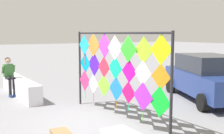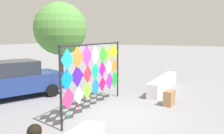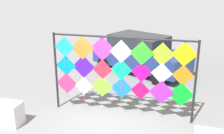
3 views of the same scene
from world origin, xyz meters
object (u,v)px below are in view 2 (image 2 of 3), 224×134
(kite_display_rack, at_px, (95,69))
(tree_palm_like, at_px, (60,28))
(parked_car, at_px, (11,79))
(cardboard_box_large, at_px, (169,98))

(kite_display_rack, height_order, tree_palm_like, tree_palm_like)
(parked_car, xyz_separation_m, tree_palm_like, (5.19, 1.25, 2.48))
(parked_car, xyz_separation_m, cardboard_box_large, (2.03, -6.70, -0.55))
(cardboard_box_large, bearing_deg, kite_display_rack, 127.31)
(kite_display_rack, bearing_deg, cardboard_box_large, -52.69)
(kite_display_rack, distance_m, cardboard_box_large, 3.27)
(kite_display_rack, xyz_separation_m, cardboard_box_large, (1.83, -2.40, -1.28))
(kite_display_rack, bearing_deg, parked_car, 92.75)
(parked_car, height_order, cardboard_box_large, parked_car)
(kite_display_rack, bearing_deg, tree_palm_like, 48.12)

